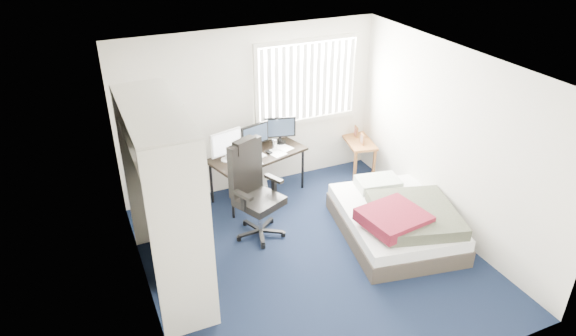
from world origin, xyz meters
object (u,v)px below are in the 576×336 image
(desk, at_px, (256,151))
(nightstand, at_px, (358,143))
(bed, at_px, (397,220))
(office_chair, at_px, (255,199))

(desk, relative_size, nightstand, 1.81)
(desk, height_order, nightstand, desk)
(nightstand, relative_size, bed, 0.43)
(desk, bearing_deg, bed, -53.80)
(nightstand, bearing_deg, desk, -177.45)
(nightstand, height_order, bed, nightstand)
(office_chair, relative_size, nightstand, 1.56)
(nightstand, bearing_deg, bed, -104.86)
(office_chair, distance_m, bed, 1.92)
(desk, relative_size, bed, 0.78)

